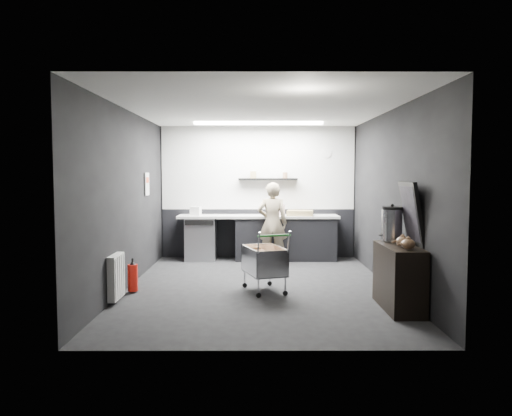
{
  "coord_description": "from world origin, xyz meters",
  "views": [
    {
      "loc": [
        -0.07,
        -7.54,
        1.74
      ],
      "look_at": [
        -0.05,
        0.4,
        1.19
      ],
      "focal_mm": 35.0,
      "sensor_mm": 36.0,
      "label": 1
    }
  ],
  "objects": [
    {
      "name": "person",
      "position": [
        0.27,
        1.97,
        0.78
      ],
      "size": [
        0.61,
        0.43,
        1.57
      ],
      "primitive_type": "imported",
      "rotation": [
        0.0,
        0.0,
        3.04
      ],
      "color": "#BAB194",
      "rests_on": "floor"
    },
    {
      "name": "prep_counter",
      "position": [
        0.14,
        2.42,
        0.46
      ],
      "size": [
        3.2,
        0.61,
        0.9
      ],
      "color": "black",
      "rests_on": "floor"
    },
    {
      "name": "wall_front",
      "position": [
        0.0,
        -2.75,
        1.35
      ],
      "size": [
        5.5,
        0.0,
        5.5
      ],
      "primitive_type": "plane",
      "rotation": [
        -1.57,
        0.0,
        0.0
      ],
      "color": "black",
      "rests_on": "floor"
    },
    {
      "name": "dado_panel",
      "position": [
        0.0,
        2.73,
        0.5
      ],
      "size": [
        3.95,
        0.02,
        1.0
      ],
      "primitive_type": "cube",
      "color": "black",
      "rests_on": "wall_back"
    },
    {
      "name": "poster_red_band",
      "position": [
        -1.98,
        1.3,
        1.62
      ],
      "size": [
        0.02,
        0.22,
        0.1
      ],
      "primitive_type": "cube",
      "color": "red",
      "rests_on": "poster"
    },
    {
      "name": "poster",
      "position": [
        -1.98,
        1.3,
        1.55
      ],
      "size": [
        0.02,
        0.3,
        0.4
      ],
      "primitive_type": "cube",
      "color": "silver",
      "rests_on": "wall_left"
    },
    {
      "name": "pink_tub",
      "position": [
        0.43,
        2.42,
        1.01
      ],
      "size": [
        0.22,
        0.22,
        0.22
      ],
      "primitive_type": "cylinder",
      "color": "silver",
      "rests_on": "prep_counter"
    },
    {
      "name": "wall_right",
      "position": [
        2.0,
        0.0,
        1.35
      ],
      "size": [
        0.0,
        5.5,
        5.5
      ],
      "primitive_type": "plane",
      "rotation": [
        1.57,
        0.0,
        -1.57
      ],
      "color": "black",
      "rests_on": "floor"
    },
    {
      "name": "ceiling",
      "position": [
        0.0,
        0.0,
        2.7
      ],
      "size": [
        5.5,
        5.5,
        0.0
      ],
      "primitive_type": "plane",
      "rotation": [
        3.14,
        0.0,
        0.0
      ],
      "color": "white",
      "rests_on": "wall_back"
    },
    {
      "name": "sideboard",
      "position": [
        1.79,
        -1.21,
        0.52
      ],
      "size": [
        0.47,
        1.09,
        1.64
      ],
      "color": "black",
      "rests_on": "floor"
    },
    {
      "name": "kitchen_wall_panel",
      "position": [
        0.0,
        2.73,
        1.85
      ],
      "size": [
        3.95,
        0.02,
        1.7
      ],
      "primitive_type": "cube",
      "color": "silver",
      "rests_on": "wall_back"
    },
    {
      "name": "cardboard_box",
      "position": [
        0.84,
        2.37,
        0.95
      ],
      "size": [
        0.56,
        0.46,
        0.1
      ],
      "primitive_type": "cube",
      "rotation": [
        0.0,
        0.0,
        -0.15
      ],
      "color": "olive",
      "rests_on": "prep_counter"
    },
    {
      "name": "fire_extinguisher",
      "position": [
        -1.85,
        -0.35,
        0.23
      ],
      "size": [
        0.15,
        0.15,
        0.48
      ],
      "color": "red",
      "rests_on": "floor"
    },
    {
      "name": "ceiling_strip",
      "position": [
        0.0,
        1.85,
        2.67
      ],
      "size": [
        2.4,
        0.2,
        0.04
      ],
      "primitive_type": "cube",
      "color": "white",
      "rests_on": "ceiling"
    },
    {
      "name": "wall_clock",
      "position": [
        1.4,
        2.72,
        2.15
      ],
      "size": [
        0.2,
        0.03,
        0.2
      ],
      "primitive_type": "cylinder",
      "rotation": [
        1.57,
        0.0,
        0.0
      ],
      "color": "silver",
      "rests_on": "wall_back"
    },
    {
      "name": "wall_back",
      "position": [
        0.0,
        2.75,
        1.35
      ],
      "size": [
        5.5,
        0.0,
        5.5
      ],
      "primitive_type": "plane",
      "rotation": [
        1.57,
        0.0,
        0.0
      ],
      "color": "black",
      "rests_on": "floor"
    },
    {
      "name": "radiator",
      "position": [
        -1.94,
        -0.9,
        0.35
      ],
      "size": [
        0.1,
        0.5,
        0.6
      ],
      "primitive_type": "cube",
      "color": "silver",
      "rests_on": "wall_left"
    },
    {
      "name": "white_container",
      "position": [
        -1.25,
        2.37,
        0.99
      ],
      "size": [
        0.23,
        0.19,
        0.18
      ],
      "primitive_type": "cube",
      "rotation": [
        0.0,
        0.0,
        -0.2
      ],
      "color": "silver",
      "rests_on": "prep_counter"
    },
    {
      "name": "floor",
      "position": [
        0.0,
        0.0,
        0.0
      ],
      "size": [
        5.5,
        5.5,
        0.0
      ],
      "primitive_type": "plane",
      "color": "black",
      "rests_on": "ground"
    },
    {
      "name": "wall_left",
      "position": [
        -2.0,
        0.0,
        1.35
      ],
      "size": [
        0.0,
        5.5,
        5.5
      ],
      "primitive_type": "plane",
      "rotation": [
        1.57,
        0.0,
        1.57
      ],
      "color": "black",
      "rests_on": "floor"
    },
    {
      "name": "floating_shelf",
      "position": [
        0.2,
        2.62,
        1.62
      ],
      "size": [
        1.2,
        0.22,
        0.04
      ],
      "primitive_type": "cube",
      "color": "black",
      "rests_on": "wall_back"
    },
    {
      "name": "shopping_cart",
      "position": [
        0.07,
        -0.28,
        0.42
      ],
      "size": [
        0.71,
        0.96,
        0.89
      ],
      "color": "silver",
      "rests_on": "floor"
    }
  ]
}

